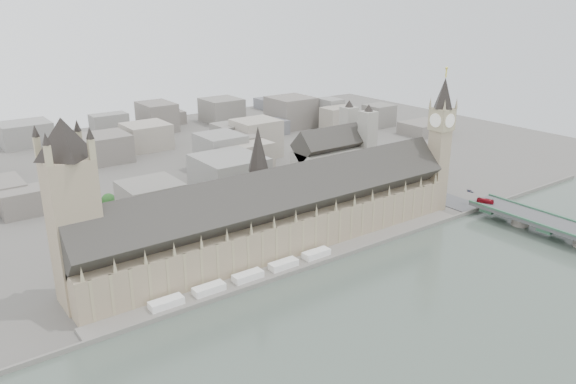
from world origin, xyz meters
TOP-DOWN VIEW (x-y plane):
  - ground at (0.00, 0.00)m, footprint 900.00×900.00m
  - embankment_wall at (0.00, -15.00)m, footprint 600.00×1.50m
  - river_terrace at (0.00, -7.50)m, footprint 270.00×15.00m
  - terrace_tents at (-40.00, -7.00)m, footprint 118.00×7.00m
  - palace_of_westminster at (0.00, 19.70)m, footprint 265.00×40.73m
  - elizabeth_tower at (138.00, 8.00)m, footprint 17.00×17.00m
  - victoria_tower at (-122.00, 26.00)m, footprint 30.00×30.00m
  - central_tower at (-10.00, 26.00)m, footprint 13.00×13.00m
  - westminster_bridge at (162.00, -87.50)m, footprint 25.00×325.00m
  - westminster_abbey at (110.92, 95.00)m, footprint 68.00×36.00m
  - city_skyline_inland at (0.00, 245.00)m, footprint 720.00×360.00m
  - park_trees at (-10.00, 60.00)m, footprint 110.00×30.00m
  - red_bus_north at (156.56, -23.36)m, footprint 7.55×12.04m
  - car_approach at (168.06, -1.72)m, footprint 2.82×5.61m

SIDE VIEW (x-z plane):
  - ground at x=0.00m, z-range 0.00..0.00m
  - river_terrace at x=0.00m, z-range 0.00..2.00m
  - embankment_wall at x=0.00m, z-range 0.00..3.00m
  - terrace_tents at x=-40.00m, z-range 2.00..6.00m
  - westminster_bridge at x=162.00m, z-range 0.00..10.25m
  - park_trees at x=-10.00m, z-range 0.00..15.00m
  - car_approach at x=168.06m, z-range 10.25..11.81m
  - red_bus_north at x=156.56m, z-range 10.25..13.58m
  - city_skyline_inland at x=0.00m, z-range 0.00..38.00m
  - palace_of_westminster at x=0.00m, z-range -5.02..50.43m
  - westminster_abbey at x=110.92m, z-range -6.92..57.08m
  - victoria_tower at x=-122.00m, z-range 5.20..105.20m
  - central_tower at x=-10.00m, z-range 33.92..81.92m
  - elizabeth_tower at x=138.00m, z-range 4.34..111.84m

